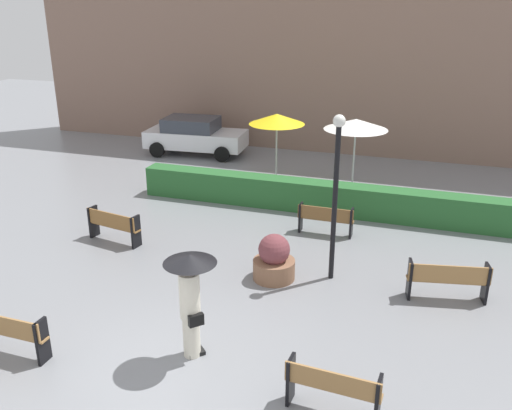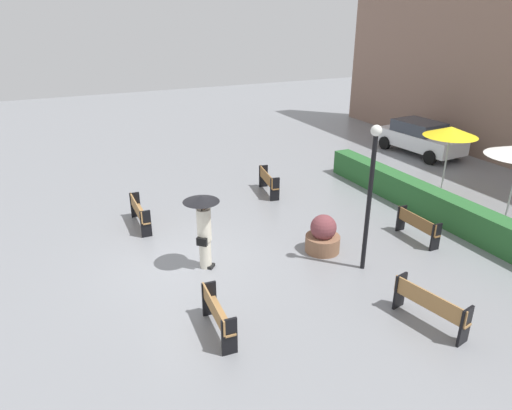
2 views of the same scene
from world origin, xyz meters
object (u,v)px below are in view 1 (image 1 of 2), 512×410
planter_pot (274,260)px  pedestrian_with_umbrella (190,292)px  patio_umbrella_white (356,124)px  bench_near_left (4,330)px  bench_far_right (448,279)px  bench_back_row (326,218)px  parked_car (195,135)px  lamp_post (336,182)px  patio_umbrella_yellow (277,119)px  bench_near_right (333,387)px  bench_far_left (113,224)px

planter_pot → pedestrian_with_umbrella: bearing=-99.3°
patio_umbrella_white → planter_pot: bearing=-96.6°
bench_near_left → bench_far_right: bearing=30.9°
bench_back_row → parked_car: 9.74m
lamp_post → patio_umbrella_yellow: size_ratio=1.51×
planter_pot → patio_umbrella_yellow: patio_umbrella_yellow is taller
bench_near_right → patio_umbrella_yellow: size_ratio=0.60×
bench_far_left → bench_back_row: bench_far_left is taller
patio_umbrella_white → bench_far_right: bearing=-64.3°
patio_umbrella_white → parked_car: (-7.20, 2.93, -1.58)m
planter_pot → lamp_post: (1.29, 0.46, 1.94)m
bench_near_left → bench_far_left: size_ratio=1.07×
parked_car → pedestrian_with_umbrella: bearing=-65.8°
bench_near_left → patio_umbrella_white: (4.69, 11.18, 1.87)m
patio_umbrella_white → parked_car: patio_umbrella_white is taller
bench_near_right → parked_car: 16.23m
bench_far_right → bench_far_left: bearing=177.5°
bench_near_left → lamp_post: (5.20, 4.90, 1.89)m
bench_near_right → patio_umbrella_yellow: bearing=111.0°
patio_umbrella_white → bench_near_right: bearing=-82.6°
bench_back_row → lamp_post: size_ratio=0.40×
patio_umbrella_yellow → patio_umbrella_white: bearing=4.1°
bench_near_right → patio_umbrella_white: bearing=97.4°
bench_near_left → patio_umbrella_yellow: 11.34m
bench_near_right → pedestrian_with_umbrella: (-2.75, 0.69, 0.85)m
bench_far_left → planter_pot: (4.76, -0.61, -0.05)m
bench_far_left → parked_car: 9.22m
planter_pot → patio_umbrella_yellow: size_ratio=0.43×
bench_near_right → bench_far_right: bearing=68.3°
parked_car → bench_near_right: bearing=-57.9°
bench_far_left → patio_umbrella_yellow: 6.87m
bench_near_left → planter_pot: (3.91, 4.44, -0.05)m
bench_back_row → patio_umbrella_yellow: patio_umbrella_yellow is taller
pedestrian_with_umbrella → parked_car: pedestrian_with_umbrella is taller
bench_near_left → pedestrian_with_umbrella: pedestrian_with_umbrella is taller
bench_far_right → bench_back_row: size_ratio=1.13×
bench_far_right → bench_near_left: bench_far_right is taller
bench_back_row → planter_pot: size_ratio=1.39×
patio_umbrella_white → parked_car: size_ratio=0.60×
bench_far_right → pedestrian_with_umbrella: 5.82m
bench_near_right → parked_car: size_ratio=0.36×
bench_far_left → lamp_post: bearing=-1.4°
lamp_post → parked_car: bearing=129.9°
bench_far_left → bench_back_row: 5.87m
pedestrian_with_umbrella → patio_umbrella_yellow: size_ratio=0.81×
bench_far_right → pedestrian_with_umbrella: pedestrian_with_umbrella is taller
bench_far_left → bench_near_left: bearing=-80.5°
bench_far_right → bench_back_row: bench_far_right is taller
planter_pot → patio_umbrella_yellow: bearing=106.0°
pedestrian_with_umbrella → planter_pot: (0.56, 3.40, -0.88)m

